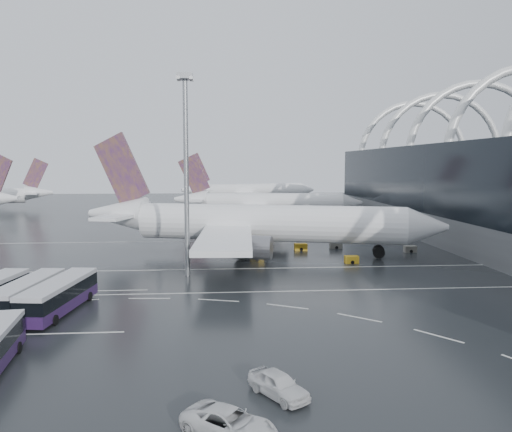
{
  "coord_description": "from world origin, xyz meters",
  "views": [
    {
      "loc": [
        -0.89,
        -63.11,
        16.04
      ],
      "look_at": [
        5.62,
        22.64,
        7.0
      ],
      "focal_mm": 35.0,
      "sensor_mm": 36.0,
      "label": 1
    }
  ],
  "objects": [
    {
      "name": "ground",
      "position": [
        0.0,
        0.0,
        0.0
      ],
      "size": [
        420.0,
        420.0,
        0.0
      ],
      "primitive_type": "plane",
      "color": "black",
      "rests_on": "ground"
    },
    {
      "name": "lane_marking_near",
      "position": [
        0.0,
        -2.0,
        0.01
      ],
      "size": [
        120.0,
        0.25,
        0.01
      ],
      "primitive_type": "cube",
      "color": "silver",
      "rests_on": "ground"
    },
    {
      "name": "lane_marking_mid",
      "position": [
        0.0,
        12.0,
        0.01
      ],
      "size": [
        120.0,
        0.25,
        0.01
      ],
      "primitive_type": "cube",
      "color": "silver",
      "rests_on": "ground"
    },
    {
      "name": "lane_marking_far",
      "position": [
        0.0,
        40.0,
        0.01
      ],
      "size": [
        120.0,
        0.25,
        0.01
      ],
      "primitive_type": "cube",
      "color": "silver",
      "rests_on": "ground"
    },
    {
      "name": "bus_bay_line_north",
      "position": [
        -24.0,
        0.0,
        0.01
      ],
      "size": [
        28.0,
        0.25,
        0.01
      ],
      "primitive_type": "cube",
      "color": "silver",
      "rests_on": "ground"
    },
    {
      "name": "airliner_main",
      "position": [
        4.91,
        24.17,
        5.46
      ],
      "size": [
        63.53,
        54.94,
        21.8
      ],
      "rotation": [
        0.0,
        0.0,
        -0.27
      ],
      "color": "white",
      "rests_on": "ground"
    },
    {
      "name": "airliner_gate_b",
      "position": [
        12.43,
        78.96,
        4.7
      ],
      "size": [
        54.11,
        48.45,
        18.78
      ],
      "rotation": [
        0.0,
        0.0,
        -0.09
      ],
      "color": "white",
      "rests_on": "ground"
    },
    {
      "name": "airliner_gate_c",
      "position": [
        11.14,
        133.04,
        5.04
      ],
      "size": [
        55.16,
        50.26,
        20.16
      ],
      "rotation": [
        0.0,
        0.0,
        0.33
      ],
      "color": "white",
      "rests_on": "ground"
    },
    {
      "name": "bus_row_near_c",
      "position": [
        -21.97,
        -7.57,
        1.78
      ],
      "size": [
        4.43,
        13.38,
        3.23
      ],
      "rotation": [
        0.0,
        0.0,
        1.46
      ],
      "color": "#2F1544",
      "rests_on": "ground"
    },
    {
      "name": "bus_row_near_d",
      "position": [
        -18.15,
        -8.86,
        1.88
      ],
      "size": [
        4.94,
        14.2,
        3.43
      ],
      "rotation": [
        0.0,
        0.0,
        1.44
      ],
      "color": "#2F1544",
      "rests_on": "ground"
    },
    {
      "name": "van_curve_a",
      "position": [
        -0.35,
        -35.21,
        0.83
      ],
      "size": [
        6.44,
        5.8,
        1.66
      ],
      "primitive_type": "imported",
      "rotation": [
        0.0,
        0.0,
        0.93
      ],
      "color": "silver",
      "rests_on": "ground"
    },
    {
      "name": "van_curve_b",
      "position": [
        3.16,
        -30.3,
        0.86
      ],
      "size": [
        4.48,
        5.35,
        1.73
      ],
      "primitive_type": "imported",
      "rotation": [
        0.0,
        0.0,
        0.58
      ],
      "color": "silver",
      "rests_on": "ground"
    },
    {
      "name": "floodlight_mast",
      "position": [
        -5.38,
        8.1,
        17.91
      ],
      "size": [
        2.18,
        2.18,
        28.47
      ],
      "color": "gray",
      "rests_on": "ground"
    },
    {
      "name": "gse_cart_belly_a",
      "position": [
        20.57,
        15.01,
        0.59
      ],
      "size": [
        2.17,
        1.28,
        1.18
      ],
      "primitive_type": "cube",
      "color": "gold",
      "rests_on": "ground"
    },
    {
      "name": "gse_cart_belly_b",
      "position": [
        21.33,
        29.04,
        0.62
      ],
      "size": [
        2.27,
        1.34,
        1.24
      ],
      "primitive_type": "cube",
      "color": "slate",
      "rests_on": "ground"
    },
    {
      "name": "gse_cart_belly_c",
      "position": [
        5.66,
        21.19,
        0.64
      ],
      "size": [
        2.36,
        1.39,
        1.29
      ],
      "primitive_type": "cube",
      "color": "gold",
      "rests_on": "ground"
    },
    {
      "name": "gse_cart_belly_d",
      "position": [
        33.87,
        24.08,
        0.58
      ],
      "size": [
        2.13,
        1.26,
        1.16
      ],
      "primitive_type": "cube",
      "color": "slate",
      "rests_on": "ground"
    },
    {
      "name": "gse_cart_belly_e",
      "position": [
        14.33,
        27.49,
        0.64
      ],
      "size": [
        2.34,
        1.38,
        1.27
      ],
      "primitive_type": "cube",
      "color": "gold",
      "rests_on": "ground"
    }
  ]
}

